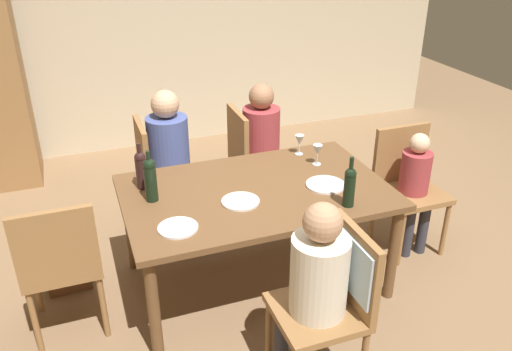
{
  "coord_description": "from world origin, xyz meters",
  "views": [
    {
      "loc": [
        -1.02,
        -2.77,
        2.31
      ],
      "look_at": [
        0.0,
        0.0,
        0.82
      ],
      "focal_mm": 36.76,
      "sensor_mm": 36.0,
      "label": 1
    }
  ],
  "objects_px": {
    "handbag": "(69,276)",
    "dinner_plate_guest_right": "(178,228)",
    "chair_far_right": "(251,155)",
    "chair_far_left": "(159,169)",
    "dining_table": "(256,200)",
    "chair_near": "(340,286)",
    "wine_bottle_dark_red": "(350,185)",
    "dinner_plate_guest_left": "(326,185)",
    "wine_glass_centre": "(299,141)",
    "chair_left_end": "(60,260)",
    "person_woman_host": "(172,151)",
    "wine_bottle_tall_green": "(150,178)",
    "wine_bottle_short_olive": "(141,169)",
    "chair_right_end": "(406,180)",
    "person_man_bearded": "(314,285)",
    "person_child_small": "(416,183)",
    "dinner_plate_host": "(241,201)",
    "person_man_guest": "(264,140)",
    "wine_glass_near_left": "(317,151)"
  },
  "relations": [
    {
      "from": "handbag",
      "to": "dinner_plate_guest_right",
      "type": "bearing_deg",
      "value": -44.39
    },
    {
      "from": "chair_far_right",
      "to": "chair_far_left",
      "type": "bearing_deg",
      "value": -90.0
    },
    {
      "from": "dining_table",
      "to": "chair_near",
      "type": "bearing_deg",
      "value": -82.26
    },
    {
      "from": "chair_near",
      "to": "chair_far_right",
      "type": "bearing_deg",
      "value": -5.3
    },
    {
      "from": "wine_bottle_dark_red",
      "to": "dinner_plate_guest_left",
      "type": "xyz_separation_m",
      "value": [
        -0.01,
        0.27,
        -0.13
      ]
    },
    {
      "from": "wine_glass_centre",
      "to": "chair_left_end",
      "type": "bearing_deg",
      "value": -163.91
    },
    {
      "from": "dining_table",
      "to": "wine_bottle_dark_red",
      "type": "bearing_deg",
      "value": -40.29
    },
    {
      "from": "person_woman_host",
      "to": "wine_bottle_tall_green",
      "type": "relative_size",
      "value": 3.49
    },
    {
      "from": "chair_left_end",
      "to": "dinner_plate_guest_right",
      "type": "bearing_deg",
      "value": -17.13
    },
    {
      "from": "wine_bottle_short_olive",
      "to": "dinner_plate_guest_left",
      "type": "xyz_separation_m",
      "value": [
        1.12,
        -0.38,
        -0.13
      ]
    },
    {
      "from": "wine_bottle_tall_green",
      "to": "wine_bottle_short_olive",
      "type": "xyz_separation_m",
      "value": [
        -0.03,
        0.18,
        -0.01
      ]
    },
    {
      "from": "chair_right_end",
      "to": "handbag",
      "type": "height_order",
      "value": "chair_right_end"
    },
    {
      "from": "dinner_plate_guest_right",
      "to": "chair_near",
      "type": "bearing_deg",
      "value": -41.78
    },
    {
      "from": "wine_bottle_tall_green",
      "to": "handbag",
      "type": "distance_m",
      "value": 0.99
    },
    {
      "from": "chair_far_left",
      "to": "dinner_plate_guest_left",
      "type": "xyz_separation_m",
      "value": [
        0.91,
        -1.02,
        0.2
      ]
    },
    {
      "from": "chair_left_end",
      "to": "wine_bottle_short_olive",
      "type": "distance_m",
      "value": 0.73
    },
    {
      "from": "chair_far_left",
      "to": "chair_right_end",
      "type": "bearing_deg",
      "value": 64.05
    },
    {
      "from": "wine_glass_centre",
      "to": "person_man_bearded",
      "type": "bearing_deg",
      "value": -111.24
    },
    {
      "from": "wine_bottle_short_olive",
      "to": "person_woman_host",
      "type": "bearing_deg",
      "value": 63.22
    },
    {
      "from": "chair_right_end",
      "to": "person_child_small",
      "type": "xyz_separation_m",
      "value": [
        0.0,
        -0.11,
        0.03
      ]
    },
    {
      "from": "chair_near",
      "to": "chair_far_right",
      "type": "xyz_separation_m",
      "value": [
        0.17,
        1.82,
        -0.06
      ]
    },
    {
      "from": "wine_bottle_short_olive",
      "to": "wine_bottle_tall_green",
      "type": "bearing_deg",
      "value": -81.3
    },
    {
      "from": "person_woman_host",
      "to": "chair_far_right",
      "type": "bearing_deg",
      "value": 90.0
    },
    {
      "from": "person_man_bearded",
      "to": "wine_bottle_tall_green",
      "type": "height_order",
      "value": "person_man_bearded"
    },
    {
      "from": "chair_far_left",
      "to": "chair_left_end",
      "type": "relative_size",
      "value": 1.0
    },
    {
      "from": "chair_right_end",
      "to": "handbag",
      "type": "relative_size",
      "value": 3.29
    },
    {
      "from": "chair_right_end",
      "to": "dinner_plate_guest_right",
      "type": "xyz_separation_m",
      "value": [
        -1.8,
        -0.38,
        0.2
      ]
    },
    {
      "from": "chair_near",
      "to": "chair_far_right",
      "type": "relative_size",
      "value": 1.0
    },
    {
      "from": "dinner_plate_host",
      "to": "dining_table",
      "type": "bearing_deg",
      "value": 40.43
    },
    {
      "from": "wine_glass_centre",
      "to": "dinner_plate_host",
      "type": "relative_size",
      "value": 0.63
    },
    {
      "from": "dining_table",
      "to": "person_man_guest",
      "type": "xyz_separation_m",
      "value": [
        0.41,
        0.91,
        0.0
      ]
    },
    {
      "from": "person_man_guest",
      "to": "wine_bottle_short_olive",
      "type": "xyz_separation_m",
      "value": [
        -1.08,
        -0.64,
        0.21
      ]
    },
    {
      "from": "wine_bottle_short_olive",
      "to": "wine_glass_centre",
      "type": "xyz_separation_m",
      "value": [
        1.16,
        0.13,
        -0.03
      ]
    },
    {
      "from": "person_man_guest",
      "to": "wine_bottle_short_olive",
      "type": "relative_size",
      "value": 3.61
    },
    {
      "from": "dinner_plate_guest_left",
      "to": "person_man_guest",
      "type": "bearing_deg",
      "value": 91.99
    },
    {
      "from": "chair_far_right",
      "to": "chair_right_end",
      "type": "distance_m",
      "value": 1.24
    },
    {
      "from": "person_child_small",
      "to": "wine_bottle_short_olive",
      "type": "height_order",
      "value": "wine_bottle_short_olive"
    },
    {
      "from": "dinner_plate_guest_left",
      "to": "handbag",
      "type": "xyz_separation_m",
      "value": [
        -1.67,
        0.46,
        -0.62
      ]
    },
    {
      "from": "chair_right_end",
      "to": "chair_left_end",
      "type": "height_order",
      "value": "same"
    },
    {
      "from": "wine_glass_centre",
      "to": "person_man_guest",
      "type": "bearing_deg",
      "value": 99.07
    },
    {
      "from": "chair_far_left",
      "to": "wine_glass_near_left",
      "type": "bearing_deg",
      "value": 54.65
    },
    {
      "from": "wine_glass_centre",
      "to": "chair_far_right",
      "type": "bearing_deg",
      "value": 110.99
    },
    {
      "from": "wine_bottle_short_olive",
      "to": "person_man_bearded",
      "type": "bearing_deg",
      "value": -61.21
    },
    {
      "from": "chair_near",
      "to": "chair_left_end",
      "type": "relative_size",
      "value": 1.0
    },
    {
      "from": "dining_table",
      "to": "wine_bottle_short_olive",
      "type": "xyz_separation_m",
      "value": [
        -0.68,
        0.27,
        0.21
      ]
    },
    {
      "from": "dining_table",
      "to": "wine_bottle_dark_red",
      "type": "height_order",
      "value": "wine_bottle_dark_red"
    },
    {
      "from": "chair_far_right",
      "to": "wine_bottle_short_olive",
      "type": "relative_size",
      "value": 2.96
    },
    {
      "from": "person_woman_host",
      "to": "person_man_guest",
      "type": "xyz_separation_m",
      "value": [
        0.76,
        -0.0,
        -0.01
      ]
    },
    {
      "from": "chair_right_end",
      "to": "dinner_plate_host",
      "type": "xyz_separation_m",
      "value": [
        -1.37,
        -0.21,
        0.2
      ]
    },
    {
      "from": "chair_far_left",
      "to": "handbag",
      "type": "distance_m",
      "value": 1.03
    }
  ]
}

